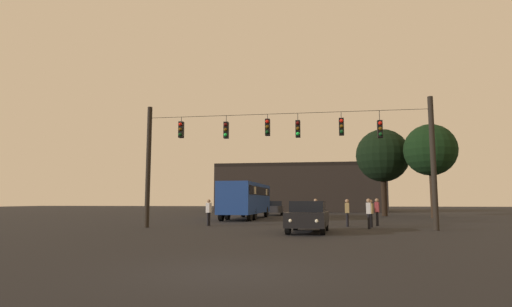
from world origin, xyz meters
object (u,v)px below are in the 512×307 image
pedestrian_crossing_left (369,212)px  car_near_right (308,216)px  city_bus (246,197)px  pedestrian_far_side (347,211)px  tree_left_silhouette (383,156)px  pedestrian_near_bus (377,210)px  pedestrian_crossing_center (316,210)px  tree_behind_building (430,150)px  pedestrian_crossing_right (371,212)px  car_far_left (274,208)px  pedestrian_trailing (209,211)px

pedestrian_crossing_left → car_near_right: bearing=-137.0°
city_bus → pedestrian_far_side: bearing=-50.4°
city_bus → pedestrian_crossing_left: size_ratio=6.68×
city_bus → tree_left_silhouette: tree_left_silhouette is taller
pedestrian_near_bus → pedestrian_crossing_center: bearing=-178.1°
pedestrian_crossing_left → tree_behind_building: (7.37, 15.78, 5.21)m
pedestrian_crossing_right → car_far_left: bearing=111.9°
pedestrian_near_bus → tree_left_silhouette: size_ratio=0.19×
pedestrian_crossing_center → tree_behind_building: tree_behind_building is taller
city_bus → pedestrian_crossing_left: 14.66m
pedestrian_crossing_center → pedestrian_trailing: bearing=-167.8°
car_near_right → tree_behind_building: tree_behind_building is taller
pedestrian_crossing_left → pedestrian_near_bus: (0.84, 3.04, 0.02)m
pedestrian_far_side → pedestrian_trailing: bearing=-176.5°
pedestrian_trailing → car_near_right: bearing=-35.7°
city_bus → pedestrian_crossing_left: bearing=-52.3°
car_near_right → pedestrian_crossing_center: size_ratio=2.66×
tree_left_silhouette → tree_behind_building: size_ratio=1.04×
city_bus → car_near_right: (5.73, -14.58, -1.07)m
car_far_left → pedestrian_crossing_right: pedestrian_crossing_right is taller
pedestrian_crossing_right → tree_behind_building: size_ratio=0.19×
city_bus → car_near_right: size_ratio=2.50×
pedestrian_far_side → tree_left_silhouette: bearing=75.0°
city_bus → tree_left_silhouette: (12.69, 8.28, 4.25)m
tree_behind_building → pedestrian_crossing_right: bearing=-116.2°
car_near_right → pedestrian_far_side: bearing=66.4°
pedestrian_far_side → pedestrian_crossing_left: bearing=-62.7°
pedestrian_crossing_center → pedestrian_far_side: size_ratio=1.02×
pedestrian_trailing → tree_behind_building: tree_behind_building is taller
pedestrian_crossing_center → tree_behind_building: (10.28, 12.86, 5.20)m
car_far_left → pedestrian_crossing_left: 22.23m
pedestrian_crossing_right → car_near_right: bearing=-128.5°
car_near_right → pedestrian_crossing_right: bearing=51.5°
pedestrian_crossing_left → pedestrian_trailing: pedestrian_crossing_left is taller
pedestrian_crossing_left → pedestrian_far_side: bearing=117.3°
car_far_left → pedestrian_crossing_center: pedestrian_crossing_center is taller
car_far_left → pedestrian_crossing_right: (7.83, -19.51, 0.10)m
pedestrian_crossing_right → pedestrian_trailing: 9.75m
pedestrian_crossing_left → pedestrian_crossing_center: bearing=135.0°
car_far_left → pedestrian_crossing_center: 18.57m
car_near_right → pedestrian_near_bus: size_ratio=2.64×
pedestrian_far_side → tree_behind_building: bearing=58.6°
pedestrian_trailing → city_bus: bearing=87.0°
tree_behind_building → pedestrian_near_bus: bearing=-117.1°
pedestrian_crossing_left → tree_left_silhouette: tree_left_silhouette is taller
car_far_left → pedestrian_far_side: (6.52, -18.90, 0.12)m
tree_behind_building → pedestrian_crossing_center: bearing=-128.6°
car_near_right → pedestrian_near_bus: (4.05, 6.04, 0.15)m
city_bus → car_far_left: size_ratio=2.49×
car_far_left → pedestrian_crossing_center: bearing=-75.5°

